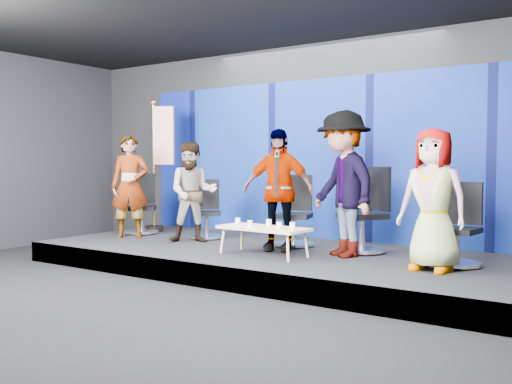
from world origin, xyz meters
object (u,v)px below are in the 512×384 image
chair_b (207,219)px  panelist_b (193,192)px  chair_e (459,239)px  coffee_table (263,229)px  panelist_d (343,184)px  mug_b (250,223)px  chair_c (295,223)px  chair_a (142,214)px  chair_d (366,224)px  mug_d (279,225)px  panelist_e (433,200)px  flag_stand (160,162)px  panelist_c (278,190)px  panelist_a (130,186)px  mug_c (269,223)px  mug_e (293,226)px  mug_a (238,221)px

chair_b → panelist_b: size_ratio=0.62×
chair_e → coffee_table: bearing=-157.9°
panelist_d → mug_b: panelist_d is taller
mug_b → chair_c: bearing=85.7°
chair_a → mug_b: 3.02m
chair_d → coffee_table: bearing=-102.4°
mug_b → mug_d: size_ratio=0.97×
panelist_e → flag_stand: flag_stand is taller
panelist_e → chair_e: bearing=76.1°
panelist_c → panelist_e: (2.26, -0.27, -0.04)m
chair_d → mug_b: bearing=-104.1°
chair_b → panelist_a: bearing=172.1°
mug_b → chair_b: bearing=147.5°
mug_c → mug_e: 0.46m
mug_e → chair_c: bearing=118.7°
chair_a → chair_b: chair_a is taller
mug_d → flag_stand: size_ratio=0.04×
mug_b → panelist_d: bearing=29.5°
panelist_e → flag_stand: 5.32m
panelist_c → chair_d: bearing=9.7°
mug_d → panelist_b: bearing=165.7°
chair_a → panelist_c: (2.99, -0.29, 0.51)m
mug_d → flag_stand: bearing=159.6°
chair_a → mug_c: chair_a is taller
panelist_a → panelist_c: bearing=-35.1°
chair_c → mug_e: (0.52, -0.95, 0.08)m
chair_d → mug_d: 1.31m
chair_c → panelist_e: bearing=-35.7°
panelist_d → mug_a: size_ratio=22.55×
chair_b → panelist_c: (1.65, -0.44, 0.54)m
panelist_a → mug_e: (3.29, -0.28, -0.42)m
mug_e → mug_b: bearing=-169.9°
chair_c → mug_c: chair_c is taller
panelist_c → flag_stand: flag_stand is taller
coffee_table → mug_b: mug_b is taller
panelist_a → flag_stand: flag_stand is taller
chair_e → flag_stand: flag_stand is taller
panelist_c → mug_b: size_ratio=20.29×
panelist_b → mug_d: 1.97m
panelist_e → chair_b: bearing=176.2°
chair_d → mug_a: bearing=-116.0°
panelist_e → mug_b: 2.41m
chair_b → coffee_table: 1.93m
chair_d → chair_e: chair_d is taller
chair_c → chair_d: size_ratio=0.89×
mug_b → mug_d: (0.44, 0.03, 0.00)m
chair_d → panelist_d: size_ratio=0.62×
chair_b → flag_stand: flag_stand is taller
coffee_table → mug_a: mug_a is taller
chair_e → panelist_c: bearing=-168.8°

